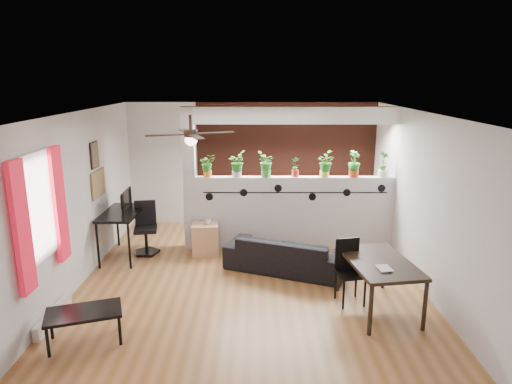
# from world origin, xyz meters

# --- Properties ---
(room_shell) EXTENTS (6.30, 7.10, 2.90)m
(room_shell) POSITION_xyz_m (0.00, 0.00, 1.30)
(room_shell) COLOR brown
(room_shell) RESTS_ON ground
(partition_wall) EXTENTS (3.60, 0.18, 1.35)m
(partition_wall) POSITION_xyz_m (0.80, 1.50, 0.68)
(partition_wall) COLOR #BCBCC1
(partition_wall) RESTS_ON ground
(ceiling_header) EXTENTS (3.60, 0.18, 0.30)m
(ceiling_header) POSITION_xyz_m (0.80, 1.50, 2.45)
(ceiling_header) COLOR silver
(ceiling_header) RESTS_ON room_shell
(pier_column) EXTENTS (0.22, 0.20, 2.60)m
(pier_column) POSITION_xyz_m (-1.11, 1.50, 1.30)
(pier_column) COLOR #BCBCC1
(pier_column) RESTS_ON ground
(brick_panel) EXTENTS (3.90, 0.05, 2.60)m
(brick_panel) POSITION_xyz_m (0.80, 2.97, 1.30)
(brick_panel) COLOR #963F2B
(brick_panel) RESTS_ON ground
(vine_decal) EXTENTS (3.31, 0.01, 0.30)m
(vine_decal) POSITION_xyz_m (0.80, 1.40, 1.08)
(vine_decal) COLOR black
(vine_decal) RESTS_ON partition_wall
(window_assembly) EXTENTS (0.09, 1.30, 1.55)m
(window_assembly) POSITION_xyz_m (-2.56, -1.20, 1.51)
(window_assembly) COLOR white
(window_assembly) RESTS_ON room_shell
(baseboard_heater) EXTENTS (0.08, 1.00, 0.18)m
(baseboard_heater) POSITION_xyz_m (-2.54, -1.20, 0.09)
(baseboard_heater) COLOR silver
(baseboard_heater) RESTS_ON ground
(corkboard) EXTENTS (0.03, 0.60, 0.45)m
(corkboard) POSITION_xyz_m (-2.58, 0.95, 1.35)
(corkboard) COLOR olive
(corkboard) RESTS_ON room_shell
(framed_art) EXTENTS (0.03, 0.34, 0.44)m
(framed_art) POSITION_xyz_m (-2.58, 0.90, 1.85)
(framed_art) COLOR #8C7259
(framed_art) RESTS_ON room_shell
(ceiling_fan) EXTENTS (1.19, 1.19, 0.43)m
(ceiling_fan) POSITION_xyz_m (-0.80, -0.30, 2.31)
(ceiling_fan) COLOR black
(ceiling_fan) RESTS_ON room_shell
(potted_plant_0) EXTENTS (0.25, 0.23, 0.42)m
(potted_plant_0) POSITION_xyz_m (-0.78, 1.50, 1.57)
(potted_plant_0) COLOR orange
(potted_plant_0) RESTS_ON partition_wall
(potted_plant_1) EXTENTS (0.21, 0.26, 0.47)m
(potted_plant_1) POSITION_xyz_m (-0.25, 1.50, 1.60)
(potted_plant_1) COLOR silver
(potted_plant_1) RESTS_ON partition_wall
(potted_plant_2) EXTENTS (0.25, 0.28, 0.46)m
(potted_plant_2) POSITION_xyz_m (0.27, 1.50, 1.60)
(potted_plant_2) COLOR #388D33
(potted_plant_2) RESTS_ON partition_wall
(potted_plant_3) EXTENTS (0.18, 0.15, 0.37)m
(potted_plant_3) POSITION_xyz_m (0.80, 1.50, 1.55)
(potted_plant_3) COLOR red
(potted_plant_3) RESTS_ON partition_wall
(potted_plant_4) EXTENTS (0.23, 0.27, 0.47)m
(potted_plant_4) POSITION_xyz_m (1.33, 1.50, 1.60)
(potted_plant_4) COLOR #CECC48
(potted_plant_4) RESTS_ON partition_wall
(potted_plant_5) EXTENTS (0.32, 0.31, 0.48)m
(potted_plant_5) POSITION_xyz_m (1.85, 1.50, 1.60)
(potted_plant_5) COLOR red
(potted_plant_5) RESTS_ON partition_wall
(potted_plant_6) EXTENTS (0.31, 0.32, 0.48)m
(potted_plant_6) POSITION_xyz_m (2.38, 1.50, 1.60)
(potted_plant_6) COLOR white
(potted_plant_6) RESTS_ON partition_wall
(sofa) EXTENTS (2.01, 1.37, 0.55)m
(sofa) POSITION_xyz_m (0.59, 0.46, 0.27)
(sofa) COLOR black
(sofa) RESTS_ON ground
(cube_shelf) EXTENTS (0.50, 0.45, 0.56)m
(cube_shelf) POSITION_xyz_m (-0.81, 1.16, 0.28)
(cube_shelf) COLOR tan
(cube_shelf) RESTS_ON ground
(cup) EXTENTS (0.14, 0.14, 0.09)m
(cup) POSITION_xyz_m (-0.76, 1.16, 0.61)
(cup) COLOR gray
(cup) RESTS_ON cube_shelf
(computer_desk) EXTENTS (0.61, 1.15, 0.83)m
(computer_desk) POSITION_xyz_m (-2.25, 1.05, 0.75)
(computer_desk) COLOR black
(computer_desk) RESTS_ON ground
(monitor) EXTENTS (0.34, 0.06, 0.19)m
(monitor) POSITION_xyz_m (-2.25, 1.20, 0.92)
(monitor) COLOR black
(monitor) RESTS_ON computer_desk
(office_chair) EXTENTS (0.48, 0.48, 0.93)m
(office_chair) POSITION_xyz_m (-1.88, 1.22, 0.41)
(office_chair) COLOR black
(office_chair) RESTS_ON ground
(dining_table) EXTENTS (0.98, 1.40, 0.71)m
(dining_table) POSITION_xyz_m (1.75, -0.85, 0.63)
(dining_table) COLOR black
(dining_table) RESTS_ON ground
(book) EXTENTS (0.19, 0.24, 0.02)m
(book) POSITION_xyz_m (1.65, -1.15, 0.72)
(book) COLOR gray
(book) RESTS_ON dining_table
(folding_chair) EXTENTS (0.43, 0.43, 0.91)m
(folding_chair) POSITION_xyz_m (1.40, -0.59, 0.54)
(folding_chair) COLOR black
(folding_chair) RESTS_ON ground
(coffee_table) EXTENTS (0.97, 0.73, 0.40)m
(coffee_table) POSITION_xyz_m (-1.95, -1.66, 0.36)
(coffee_table) COLOR black
(coffee_table) RESTS_ON ground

